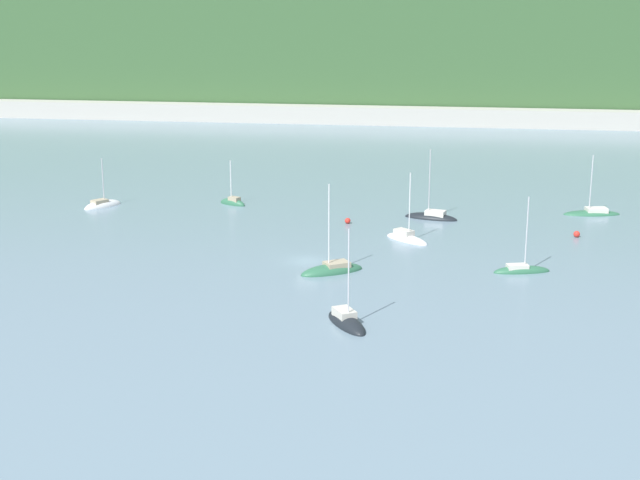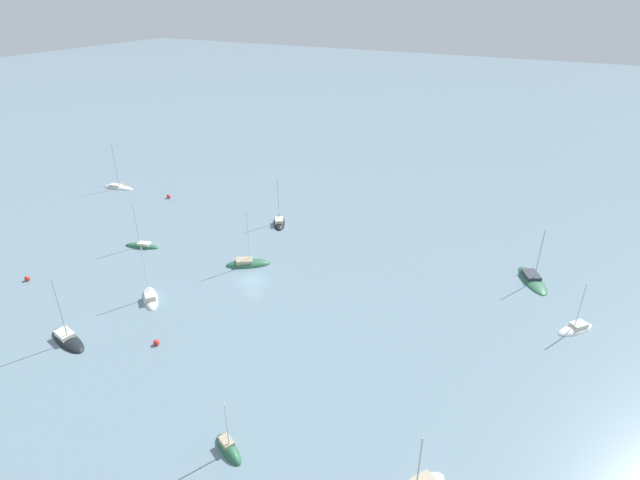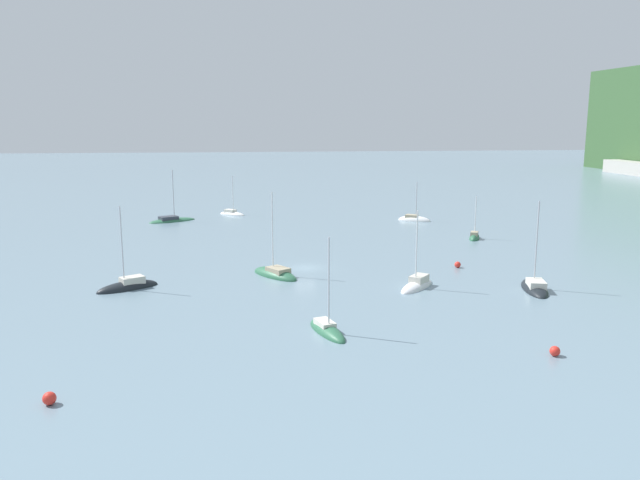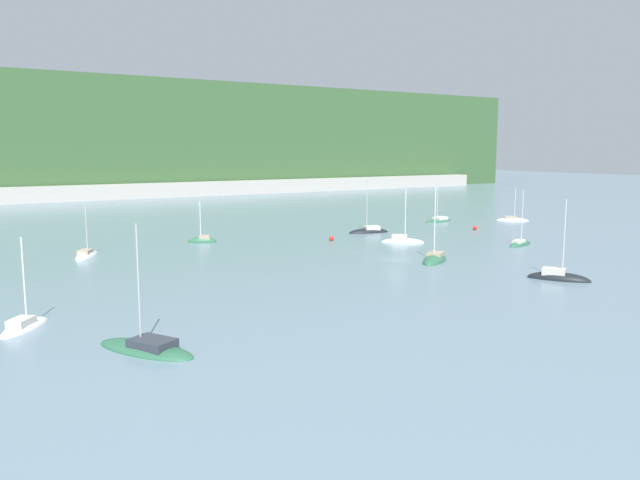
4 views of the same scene
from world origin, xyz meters
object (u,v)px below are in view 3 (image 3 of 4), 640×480
(sailboat_0, at_px, (275,275))
(sailboat_8, at_px, (232,214))
(sailboat_10, at_px, (327,331))
(sailboat_3, at_px, (535,289))
(mooring_buoy_0, at_px, (555,351))
(sailboat_7, at_px, (417,286))
(sailboat_9, at_px, (414,220))
(sailboat_2, at_px, (172,221))
(sailboat_1, at_px, (474,238))
(sailboat_6, at_px, (128,288))
(mooring_buoy_1, at_px, (49,398))
(mooring_buoy_2, at_px, (458,265))

(sailboat_0, bearing_deg, sailboat_8, -28.04)
(sailboat_10, bearing_deg, sailboat_8, 171.17)
(sailboat_3, distance_m, mooring_buoy_0, 20.25)
(sailboat_7, bearing_deg, sailboat_9, -154.97)
(sailboat_0, height_order, mooring_buoy_0, sailboat_0)
(sailboat_2, relative_size, mooring_buoy_0, 12.19)
(sailboat_1, relative_size, sailboat_2, 0.76)
(sailboat_6, distance_m, mooring_buoy_0, 44.49)
(sailboat_7, height_order, sailboat_8, sailboat_7)
(sailboat_8, distance_m, sailboat_9, 35.69)
(sailboat_3, height_order, sailboat_6, sailboat_3)
(sailboat_1, bearing_deg, sailboat_7, 174.73)
(sailboat_3, height_order, mooring_buoy_1, sailboat_3)
(mooring_buoy_1, bearing_deg, sailboat_1, 137.08)
(sailboat_3, relative_size, mooring_buoy_2, 13.33)
(sailboat_9, bearing_deg, sailboat_6, -103.34)
(sailboat_1, bearing_deg, sailboat_2, 91.02)
(sailboat_6, relative_size, mooring_buoy_1, 11.46)
(sailboat_2, distance_m, sailboat_8, 12.93)
(sailboat_3, bearing_deg, sailboat_6, 95.90)
(sailboat_7, bearing_deg, sailboat_1, -171.79)
(sailboat_0, bearing_deg, sailboat_10, 154.71)
(sailboat_6, distance_m, sailboat_7, 32.03)
(sailboat_7, xyz_separation_m, mooring_buoy_1, (25.44, -31.91, 0.30))
(mooring_buoy_0, bearing_deg, sailboat_10, -114.70)
(sailboat_2, relative_size, mooring_buoy_2, 12.62)
(sailboat_9, height_order, mooring_buoy_1, sailboat_9)
(sailboat_3, xyz_separation_m, sailboat_7, (-2.63, -12.53, 0.02))
(sailboat_9, bearing_deg, sailboat_10, -79.46)
(sailboat_8, relative_size, sailboat_10, 0.90)
(sailboat_3, relative_size, sailboat_8, 1.27)
(sailboat_8, height_order, sailboat_10, sailboat_10)
(sailboat_7, bearing_deg, mooring_buoy_2, 178.23)
(sailboat_0, relative_size, sailboat_1, 1.44)
(sailboat_7, xyz_separation_m, sailboat_8, (-57.71, -21.18, -0.03))
(sailboat_1, xyz_separation_m, sailboat_6, (23.74, -48.83, 0.02))
(sailboat_6, xyz_separation_m, mooring_buoy_1, (28.83, -0.06, 0.32))
(sailboat_2, bearing_deg, sailboat_1, -54.16)
(sailboat_0, xyz_separation_m, sailboat_3, (9.82, 27.92, 0.03))
(sailboat_10, distance_m, mooring_buoy_0, 18.78)
(sailboat_0, height_order, mooring_buoy_1, sailboat_0)
(sailboat_6, bearing_deg, sailboat_1, 174.45)
(sailboat_6, relative_size, mooring_buoy_2, 12.78)
(mooring_buoy_1, bearing_deg, sailboat_6, 179.88)
(sailboat_7, bearing_deg, sailboat_6, -55.80)
(sailboat_2, xyz_separation_m, sailboat_9, (5.03, 44.59, -0.03))
(sailboat_0, bearing_deg, sailboat_7, -149.62)
(sailboat_7, distance_m, mooring_buoy_0, 22.04)
(sailboat_0, bearing_deg, sailboat_6, 68.45)
(sailboat_0, relative_size, mooring_buoy_0, 13.36)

